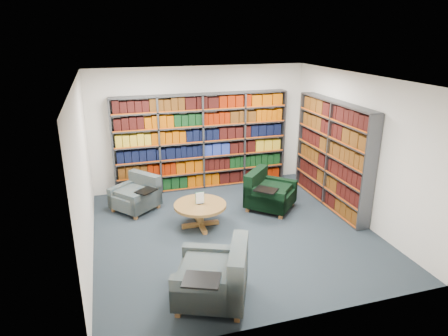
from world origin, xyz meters
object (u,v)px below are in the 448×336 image
object	(u,v)px
chair_teal_front	(218,279)
coffee_table	(200,209)
chair_teal_left	(138,196)
chair_green_right	(267,194)

from	to	relation	value
chair_teal_front	coffee_table	world-z (taller)	chair_teal_front
chair_teal_left	chair_green_right	distance (m)	2.69
chair_green_right	chair_teal_front	size ratio (longest dim) A/B	0.97
chair_teal_left	chair_teal_front	xyz separation A→B (m)	(0.77, -3.37, 0.06)
chair_teal_left	chair_teal_front	distance (m)	3.46
chair_green_right	chair_teal_front	xyz separation A→B (m)	(-1.81, -2.63, 0.03)
chair_green_right	chair_teal_front	distance (m)	3.19
chair_teal_front	coffee_table	bearing A→B (deg)	82.70
chair_teal_left	coffee_table	xyz separation A→B (m)	(1.06, -1.16, 0.08)
chair_teal_left	chair_teal_front	world-z (taller)	chair_teal_front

